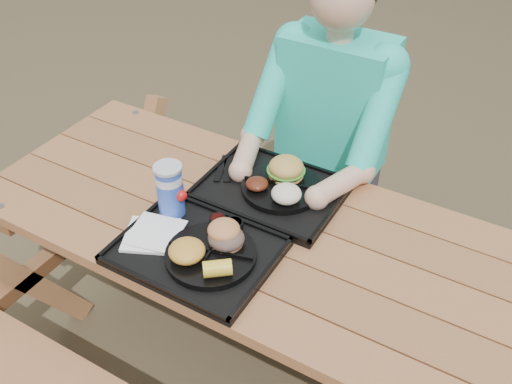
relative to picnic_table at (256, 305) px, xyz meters
The scene contains 18 objects.
ground 0.38m from the picnic_table, ahead, with size 60.00×60.00×0.00m, color #999999.
picnic_table is the anchor object (origin of this frame).
tray_near 0.44m from the picnic_table, 113.42° to the right, with size 0.45×0.35×0.02m, color black.
tray_far 0.42m from the picnic_table, 102.08° to the left, with size 0.45×0.35×0.02m, color black.
plate_near 0.45m from the picnic_table, 98.50° to the right, with size 0.26×0.26×0.02m, color black.
plate_far 0.44m from the picnic_table, 91.46° to the left, with size 0.26×0.26×0.02m, color black.
napkin_stack 0.51m from the picnic_table, 136.82° to the right, with size 0.15×0.15×0.02m, color white.
soda_cup 0.54m from the picnic_table, 158.40° to the right, with size 0.08×0.08×0.16m, color #183DB8.
condiment_bbq 0.43m from the picnic_table, 139.68° to the right, with size 0.05×0.05×0.03m, color black.
condiment_mustard 0.42m from the picnic_table, 115.06° to the right, with size 0.06×0.06×0.03m, color gold.
sandwich 0.49m from the picnic_table, 94.47° to the right, with size 0.10×0.10×0.10m, color #CA7E47, non-canonical shape.
mac_cheese 0.51m from the picnic_table, 106.56° to the right, with size 0.10×0.10×0.05m, color gold.
corn_cob 0.51m from the picnic_table, 82.85° to the right, with size 0.08×0.08×0.05m, color yellow, non-canonical shape.
cutlery_far 0.49m from the picnic_table, 140.19° to the left, with size 0.03×0.15×0.01m, color black.
burger 0.52m from the picnic_table, 93.61° to the left, with size 0.12×0.12×0.10m, color gold, non-canonical shape.
baked_beans 0.45m from the picnic_table, 118.74° to the left, with size 0.07×0.07×0.03m, color #562011.
potato_salad 0.46m from the picnic_table, 67.25° to the left, with size 0.10×0.10×0.05m, color #F2EACD.
diner 0.64m from the picnic_table, 91.41° to the left, with size 0.48×0.84×1.28m, color #1BB1C1, non-canonical shape.
Camera 1 is at (0.66, -1.13, 1.92)m, focal length 40.00 mm.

